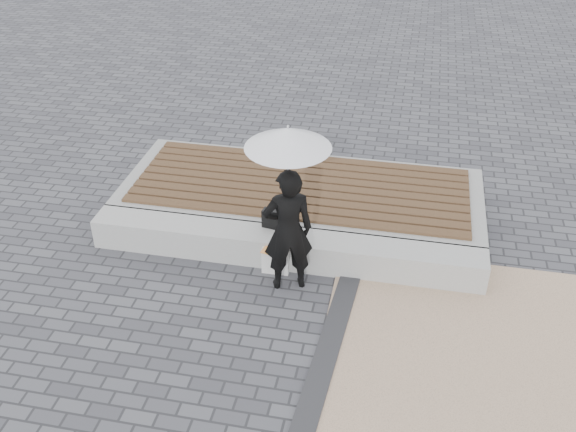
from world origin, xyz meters
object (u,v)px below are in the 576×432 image
(seating_ledge, at_px, (284,248))
(handbag, at_px, (276,219))
(woman, at_px, (288,230))
(parasol, at_px, (288,138))
(canvas_tote, at_px, (276,260))

(seating_ledge, height_order, handbag, handbag)
(handbag, bearing_deg, seating_ledge, -37.53)
(seating_ledge, xyz_separation_m, handbag, (-0.13, 0.14, 0.32))
(seating_ledge, xyz_separation_m, woman, (0.15, -0.47, 0.60))
(seating_ledge, xyz_separation_m, parasol, (0.15, -0.47, 1.79))
(canvas_tote, bearing_deg, woman, -49.41)
(parasol, distance_m, handbag, 1.61)
(parasol, distance_m, canvas_tote, 1.84)
(woman, xyz_separation_m, handbag, (-0.28, 0.61, -0.28))
(seating_ledge, bearing_deg, parasol, -72.41)
(parasol, xyz_separation_m, canvas_tote, (-0.20, 0.23, -1.81))
(parasol, bearing_deg, woman, 90.00)
(handbag, bearing_deg, parasol, -56.37)
(woman, distance_m, parasol, 1.19)
(seating_ledge, xyz_separation_m, canvas_tote, (-0.05, -0.24, -0.02))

